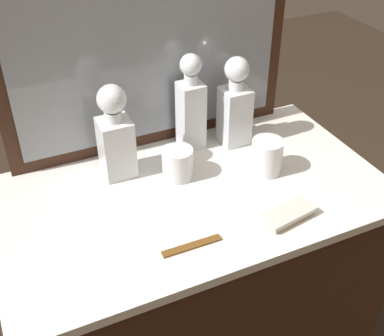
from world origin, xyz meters
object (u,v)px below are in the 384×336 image
crystal_decanter_right (116,140)px  silver_brush_rear (289,215)px  crystal_decanter_left (235,110)px  crystal_tumbler_front (267,158)px  crystal_decanter_center (191,111)px  crystal_tumbler_rear (178,165)px  tortoiseshell_comb (192,246)px

crystal_decanter_right → silver_brush_rear: 0.51m
crystal_decanter_left → crystal_decanter_right: size_ratio=1.02×
crystal_decanter_right → crystal_tumbler_front: (0.39, -0.17, -0.06)m
crystal_decanter_center → crystal_decanter_right: (-0.25, -0.04, -0.01)m
crystal_decanter_right → silver_brush_rear: bearing=-48.3°
crystal_decanter_center → crystal_decanter_right: bearing=-169.7°
crystal_decanter_left → crystal_decanter_center: bearing=165.9°
crystal_decanter_left → crystal_tumbler_rear: size_ratio=3.13×
crystal_decanter_right → crystal_tumbler_front: size_ratio=2.73×
crystal_decanter_center → crystal_decanter_right: size_ratio=1.09×
crystal_decanter_center → crystal_decanter_left: bearing=-14.1°
crystal_decanter_left → silver_brush_rear: 0.40m
crystal_decanter_right → crystal_tumbler_front: 0.43m
crystal_decanter_right → tortoiseshell_comb: 0.38m
crystal_decanter_right → crystal_decanter_left: bearing=1.8°
crystal_tumbler_rear → crystal_tumbler_front: crystal_tumbler_front is taller
crystal_decanter_left → silver_brush_rear: bearing=-97.1°
crystal_decanter_left → crystal_decanter_right: 0.38m
crystal_tumbler_front → tortoiseshell_comb: crystal_tumbler_front is taller
crystal_decanter_right → crystal_decanter_center: bearing=10.3°
crystal_decanter_center → crystal_tumbler_front: 0.26m
crystal_tumbler_rear → silver_brush_rear: crystal_tumbler_rear is taller
crystal_tumbler_rear → crystal_decanter_center: bearing=52.3°
crystal_tumbler_rear → tortoiseshell_comb: crystal_tumbler_rear is taller
crystal_decanter_right → silver_brush_rear: size_ratio=1.80×
silver_brush_rear → tortoiseshell_comb: size_ratio=1.03×
crystal_decanter_center → tortoiseshell_comb: 0.46m
crystal_tumbler_rear → crystal_decanter_left: bearing=22.8°
tortoiseshell_comb → crystal_tumbler_rear: bearing=73.2°
crystal_decanter_right → silver_brush_rear: (0.33, -0.37, -0.10)m
crystal_decanter_left → tortoiseshell_comb: size_ratio=1.87×
crystal_decanter_left → crystal_tumbler_rear: 0.26m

